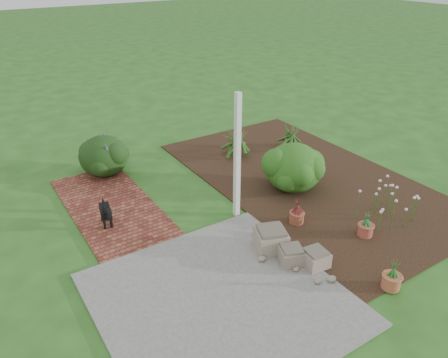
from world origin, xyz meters
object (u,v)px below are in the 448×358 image
stone_trough_near (315,259)px  black_dog (106,212)px  cream_ceramic_urn (108,161)px  evergreen_shrub (293,166)px

stone_trough_near → black_dog: 3.90m
black_dog → cream_ceramic_urn: (0.89, 2.43, -0.13)m
black_dog → evergreen_shrub: bearing=-0.6°
stone_trough_near → cream_ceramic_urn: (-1.60, 5.42, 0.05)m
black_dog → cream_ceramic_urn: size_ratio=1.70×
black_dog → cream_ceramic_urn: bearing=79.8°
cream_ceramic_urn → evergreen_shrub: (3.05, -3.16, 0.34)m
cream_ceramic_urn → evergreen_shrub: evergreen_shrub is taller
cream_ceramic_urn → evergreen_shrub: 4.40m
black_dog → evergreen_shrub: size_ratio=0.48×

